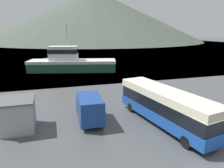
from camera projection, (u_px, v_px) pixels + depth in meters
ground_plane at (215, 159)px, 12.85m from camera, size 400.00×400.00×0.00m
water_surface at (66, 43)px, 142.64m from camera, size 240.00×240.00×0.00m
hill_backdrop at (94, 16)px, 175.42m from camera, size 183.32×183.32×42.85m
tour_bus at (164, 105)px, 17.28m from camera, size 4.25×10.78×3.11m
delivery_van at (89, 107)px, 18.20m from camera, size 2.15×5.59×2.41m
fishing_boat at (71, 62)px, 40.85m from camera, size 18.08×8.67×9.23m
storage_bin at (194, 107)px, 19.71m from camera, size 1.32×1.06×1.39m
dock_kiosk at (18, 114)px, 16.36m from camera, size 2.73×3.01×2.66m
small_boat at (54, 61)px, 52.68m from camera, size 5.83×5.15×0.97m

